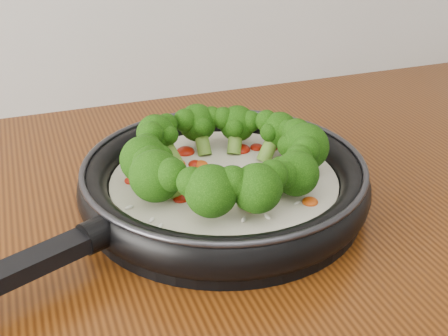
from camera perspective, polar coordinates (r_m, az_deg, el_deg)
name	(u,v)px	position (r m, az deg, el deg)	size (l,w,h in m)	color
skillet	(222,178)	(0.69, -0.23, -1.00)	(0.57, 0.46, 0.10)	black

